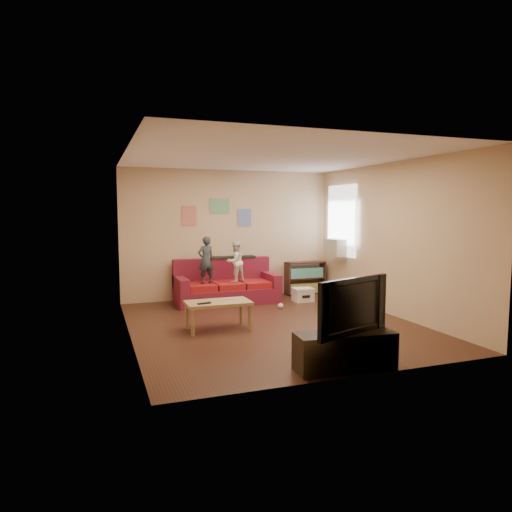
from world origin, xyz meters
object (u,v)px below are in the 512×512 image
object	(u,v)px
sofa	(226,287)
bookshelf	(305,280)
file_box	(303,295)
television	(346,305)
coffee_table	(218,305)
child_a	(206,260)
tv_stand	(345,351)
child_b	(235,262)

from	to	relation	value
sofa	bookshelf	xyz separation A→B (m)	(1.91, 0.28, 0.02)
file_box	television	distance (m)	4.05
coffee_table	file_box	bearing A→B (deg)	35.18
coffee_table	file_box	distance (m)	2.71
child_a	tv_stand	bearing A→B (deg)	86.29
coffee_table	television	bearing A→B (deg)	-67.41
bookshelf	tv_stand	distance (m)	4.85
sofa	television	bearing A→B (deg)	-87.07
bookshelf	child_a	bearing A→B (deg)	-169.24
sofa	child_a	bearing A→B (deg)	-159.39
tv_stand	child_a	bearing A→B (deg)	104.07
sofa	coffee_table	size ratio (longest dim) A/B	2.05
sofa	tv_stand	world-z (taller)	sofa
child_b	television	xyz separation A→B (m)	(0.07, -4.10, -0.07)
coffee_table	television	size ratio (longest dim) A/B	0.87
file_box	television	size ratio (longest dim) A/B	0.35
bookshelf	child_b	bearing A→B (deg)	-165.70
child_a	tv_stand	size ratio (longest dim) A/B	0.78
sofa	child_b	distance (m)	0.58
coffee_table	tv_stand	bearing A→B (deg)	-67.41
bookshelf	television	bearing A→B (deg)	-110.38
coffee_table	bookshelf	xyz separation A→B (m)	(2.62, 2.32, -0.06)
file_box	television	bearing A→B (deg)	-108.63
sofa	bookshelf	bearing A→B (deg)	8.31
child_a	file_box	distance (m)	2.11
child_a	tv_stand	distance (m)	4.21
tv_stand	child_b	bearing A→B (deg)	95.77
sofa	child_a	distance (m)	0.76
child_b	bookshelf	size ratio (longest dim) A/B	0.91
child_b	coffee_table	bearing A→B (deg)	43.79
bookshelf	sofa	bearing A→B (deg)	-171.69
coffee_table	file_box	size ratio (longest dim) A/B	2.47
bookshelf	television	size ratio (longest dim) A/B	0.79
child_a	tv_stand	xyz separation A→B (m)	(0.67, -4.10, -0.67)
sofa	coffee_table	distance (m)	2.16
child_a	coffee_table	bearing A→B (deg)	69.11
child_b	file_box	xyz separation A→B (m)	(1.35, -0.31, -0.70)
tv_stand	coffee_table	bearing A→B (deg)	117.38
file_box	television	xyz separation A→B (m)	(-1.28, -3.79, 0.63)
child_b	tv_stand	world-z (taller)	child_b
tv_stand	bookshelf	bearing A→B (deg)	74.40
coffee_table	bookshelf	world-z (taller)	bookshelf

